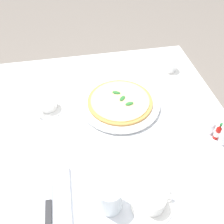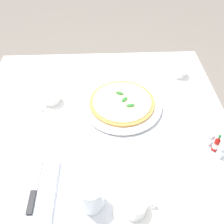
{
  "view_description": "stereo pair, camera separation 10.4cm",
  "coord_description": "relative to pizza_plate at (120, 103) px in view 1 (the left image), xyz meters",
  "views": [
    {
      "loc": [
        -0.66,
        0.09,
        1.52
      ],
      "look_at": [
        0.05,
        -0.04,
        0.78
      ],
      "focal_mm": 40.57,
      "sensor_mm": 36.0,
      "label": 1
    },
    {
      "loc": [
        -0.67,
        -0.01,
        1.52
      ],
      "look_at": [
        0.05,
        -0.04,
        0.78
      ],
      "focal_mm": 40.57,
      "sensor_mm": 36.0,
      "label": 2
    }
  ],
  "objects": [
    {
      "name": "pepper_shaker",
      "position": [
        -0.27,
        -0.33,
        0.01
      ],
      "size": [
        0.03,
        0.03,
        0.06
      ],
      "color": "white",
      "rests_on": "dining_table"
    },
    {
      "name": "ground_plane",
      "position": [
        -0.11,
        0.09,
        -0.77
      ],
      "size": [
        8.0,
        8.0,
        0.0
      ],
      "primitive_type": "plane",
      "color": "slate"
    },
    {
      "name": "coffee_cup_left_edge",
      "position": [
        -0.46,
        -0.0,
        0.02
      ],
      "size": [
        0.13,
        0.13,
        0.06
      ],
      "color": "white",
      "rests_on": "dining_table"
    },
    {
      "name": "dining_table",
      "position": [
        -0.11,
        0.09,
        -0.15
      ],
      "size": [
        1.04,
        1.04,
        0.76
      ],
      "color": "white",
      "rests_on": "ground_plane"
    },
    {
      "name": "dinner_knife",
      "position": [
        -0.38,
        0.3,
        0.01
      ],
      "size": [
        0.2,
        0.02,
        0.01
      ],
      "rotation": [
        0.0,
        0.0,
        -0.02
      ],
      "color": "silver",
      "rests_on": "napkin_folded"
    },
    {
      "name": "pizza_plate",
      "position": [
        0.0,
        0.0,
        0.0
      ],
      "size": [
        0.34,
        0.34,
        0.02
      ],
      "color": "white",
      "rests_on": "dining_table"
    },
    {
      "name": "salt_shaker",
      "position": [
        -0.22,
        -0.31,
        0.01
      ],
      "size": [
        0.03,
        0.03,
        0.06
      ],
      "color": "white",
      "rests_on": "dining_table"
    },
    {
      "name": "pizza",
      "position": [
        0.0,
        -0.0,
        0.01
      ],
      "size": [
        0.28,
        0.28,
        0.02
      ],
      "color": "#C68E47",
      "rests_on": "pizza_plate"
    },
    {
      "name": "hot_sauce_bottle",
      "position": [
        -0.24,
        -0.32,
        0.02
      ],
      "size": [
        0.02,
        0.02,
        0.08
      ],
      "color": "#B7140F",
      "rests_on": "dining_table"
    },
    {
      "name": "napkin_folded",
      "position": [
        -0.38,
        0.3,
        -0.0
      ],
      "size": [
        0.22,
        0.13,
        0.02
      ],
      "rotation": [
        0.0,
        0.0,
        -0.02
      ],
      "color": "white",
      "rests_on": "dining_table"
    },
    {
      "name": "coffee_cup_back_corner",
      "position": [
        0.03,
        0.3,
        0.02
      ],
      "size": [
        0.13,
        0.13,
        0.06
      ],
      "color": "white",
      "rests_on": "dining_table"
    },
    {
      "name": "water_glass_far_right",
      "position": [
        -0.43,
        0.12,
        0.04
      ],
      "size": [
        0.08,
        0.08,
        0.1
      ],
      "color": "white",
      "rests_on": "dining_table"
    },
    {
      "name": "coffee_cup_right_edge",
      "position": [
        0.2,
        -0.29,
        0.02
      ],
      "size": [
        0.13,
        0.13,
        0.06
      ],
      "color": "white",
      "rests_on": "dining_table"
    }
  ]
}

